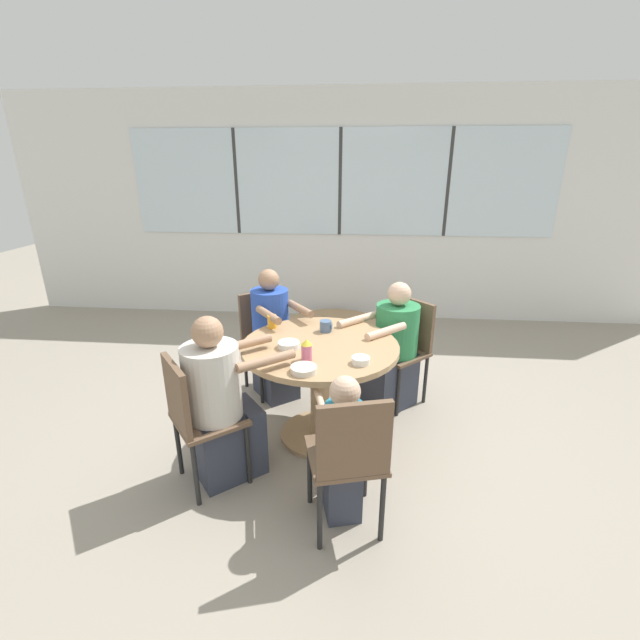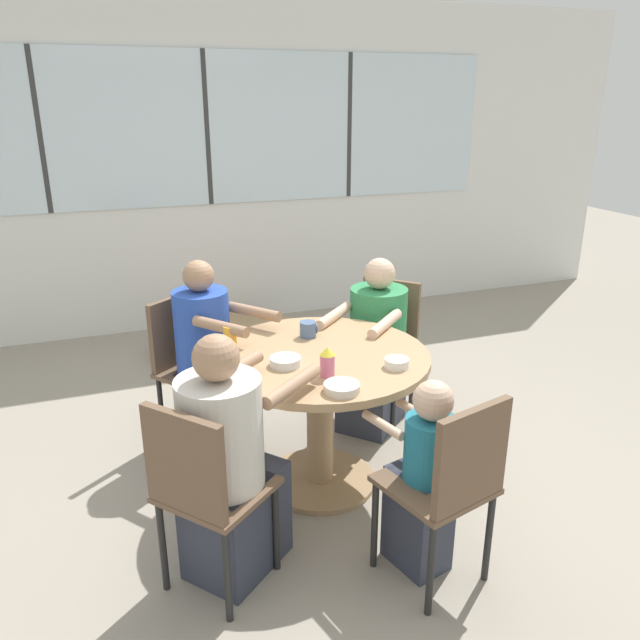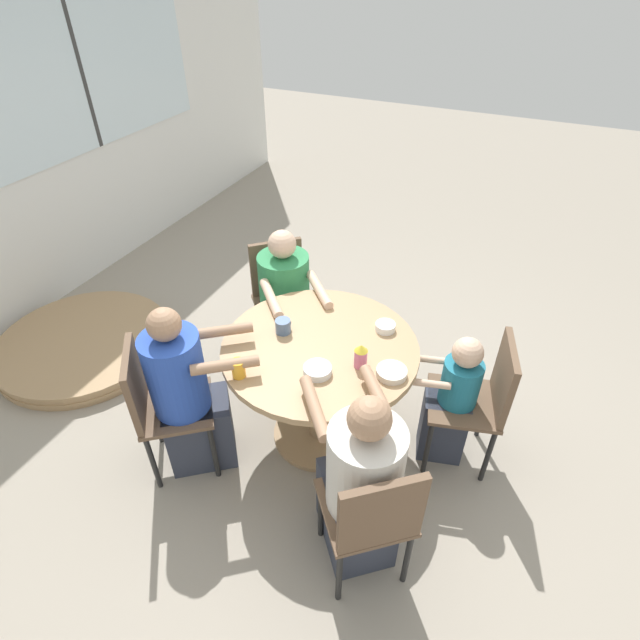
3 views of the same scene
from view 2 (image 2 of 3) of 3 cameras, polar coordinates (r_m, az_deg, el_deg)
name	(u,v)px [view 2 (image 2 of 3)]	position (r m, az deg, el deg)	size (l,w,h in m)	color
ground_plane	(320,482)	(3.52, 0.00, -14.56)	(16.00, 16.00, 0.00)	gray
wall_back_with_windows	(208,165)	(5.63, -10.19, 13.78)	(8.40, 0.08, 2.80)	silver
dining_table	(320,389)	(3.23, 0.00, -6.30)	(1.11, 1.11, 0.76)	tan
chair_for_woman_green_shirt	(188,356)	(3.78, -12.02, -3.26)	(0.56, 0.56, 0.89)	brown
chair_for_man_blue_shirt	(202,484)	(2.60, -10.75, -14.53)	(0.56, 0.56, 0.89)	brown
chair_for_man_teal_shirt	(385,336)	(4.03, 5.97, -1.45)	(0.57, 0.57, 0.89)	brown
chair_for_toddler	(452,478)	(2.64, 11.98, -13.98)	(0.49, 0.49, 0.89)	brown
person_woman_green_shirt	(209,366)	(3.68, -10.10, -4.19)	(0.60, 0.64, 1.14)	#333847
person_man_blue_shirt	(229,471)	(2.73, -8.31, -13.51)	(0.70, 0.66, 1.13)	#333847
person_man_teal_shirt	(375,354)	(3.90, 5.01, -3.12)	(0.70, 0.68, 1.08)	#333847
person_toddler	(423,483)	(2.79, 9.38, -14.50)	(0.31, 0.44, 0.91)	#333847
coffee_mug	(308,329)	(3.36, -1.07, -0.85)	(0.09, 0.09, 0.08)	slate
sippy_cup	(327,362)	(2.88, 0.67, -3.82)	(0.07, 0.07, 0.14)	#CC668C
juice_glass	(230,335)	(3.28, -8.23, -1.37)	(0.07, 0.07, 0.10)	gold
bowl_white_shallow	(397,363)	(3.01, 7.02, -3.92)	(0.12, 0.12, 0.04)	white
bowl_cereal	(342,388)	(2.75, 2.01, -6.20)	(0.16, 0.16, 0.04)	silver
bowl_fruit	(285,361)	(3.01, -3.19, -3.80)	(0.15, 0.15, 0.04)	silver
folded_table_stack	(234,343)	(5.21, -7.86, -2.11)	(1.29, 1.29, 0.12)	tan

